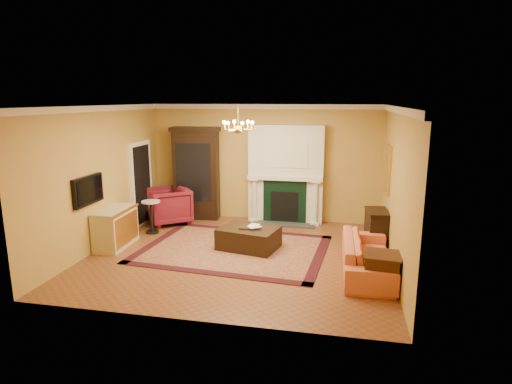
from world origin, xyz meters
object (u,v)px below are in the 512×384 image
(wingback_armchair, at_px, (169,204))
(commode, at_px, (115,228))
(china_cabinet, at_px, (197,175))
(coral_sofa, at_px, (368,250))
(pedestal_table, at_px, (151,214))
(end_table, at_px, (382,274))
(leather_ottoman, at_px, (249,238))
(console_table, at_px, (377,230))

(wingback_armchair, bearing_deg, commode, -49.74)
(china_cabinet, bearing_deg, coral_sofa, -40.42)
(china_cabinet, bearing_deg, commode, -117.14)
(pedestal_table, bearing_deg, end_table, -23.17)
(wingback_armchair, height_order, leather_ottoman, wingback_armchair)
(commode, xyz_separation_m, end_table, (5.45, -1.14, -0.11))
(china_cabinet, height_order, console_table, china_cabinet)
(pedestal_table, bearing_deg, console_table, -0.41)
(pedestal_table, relative_size, console_table, 0.97)
(pedestal_table, height_order, console_table, console_table)
(pedestal_table, bearing_deg, commode, -108.70)
(wingback_armchair, distance_m, leather_ottoman, 2.83)
(commode, height_order, console_table, commode)
(pedestal_table, distance_m, coral_sofa, 5.10)
(wingback_armchair, relative_size, end_table, 1.63)
(china_cabinet, relative_size, wingback_armchair, 2.28)
(china_cabinet, relative_size, console_table, 2.87)
(console_table, relative_size, leather_ottoman, 0.68)
(wingback_armchair, xyz_separation_m, commode, (-0.43, -1.89, -0.09))
(wingback_armchair, height_order, end_table, wingback_armchair)
(coral_sofa, height_order, end_table, coral_sofa)
(pedestal_table, bearing_deg, coral_sofa, -15.98)
(commode, xyz_separation_m, leather_ottoman, (2.85, 0.43, -0.18))
(pedestal_table, relative_size, end_table, 1.26)
(china_cabinet, distance_m, wingback_armchair, 1.07)
(wingback_armchair, distance_m, end_table, 5.87)
(console_table, distance_m, leather_ottoman, 2.73)
(end_table, distance_m, console_table, 2.15)
(console_table, bearing_deg, end_table, -98.40)
(wingback_armchair, xyz_separation_m, coral_sofa, (4.82, -2.26, -0.08))
(coral_sofa, distance_m, end_table, 0.81)
(china_cabinet, bearing_deg, end_table, -45.69)
(wingback_armchair, bearing_deg, leather_ottoman, 21.98)
(end_table, height_order, leather_ottoman, end_table)
(console_table, bearing_deg, commode, -176.51)
(end_table, relative_size, console_table, 0.77)
(console_table, bearing_deg, china_cabinet, 154.39)
(wingback_armchair, bearing_deg, coral_sofa, 27.97)
(china_cabinet, xyz_separation_m, pedestal_table, (-0.62, -1.51, -0.70))
(end_table, relative_size, leather_ottoman, 0.52)
(coral_sofa, bearing_deg, wingback_armchair, 63.65)
(wingback_armchair, relative_size, console_table, 1.26)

